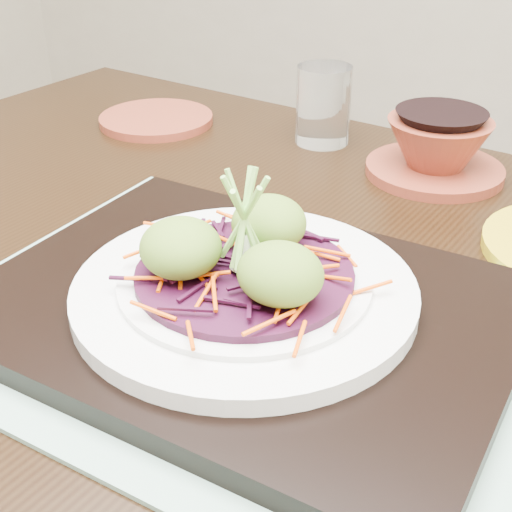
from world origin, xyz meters
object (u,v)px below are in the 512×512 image
at_px(water_glass, 323,105).
at_px(terracotta_bowl_set, 437,151).
at_px(dining_table, 274,377).
at_px(white_plate, 245,289).
at_px(terracotta_side_plate, 156,119).
at_px(serving_tray, 245,309).

bearing_deg(water_glass, terracotta_bowl_set, -14.07).
relative_size(dining_table, white_plate, 5.04).
distance_m(terracotta_side_plate, terracotta_bowl_set, 0.40).
xyz_separation_m(dining_table, water_glass, (-0.10, 0.35, 0.16)).
height_order(dining_table, serving_tray, serving_tray).
height_order(dining_table, white_plate, white_plate).
bearing_deg(terracotta_side_plate, dining_table, -42.54).
bearing_deg(water_glass, terracotta_side_plate, -170.60).
distance_m(dining_table, water_glass, 0.39).
bearing_deg(terracotta_side_plate, terracotta_bowl_set, -0.20).
height_order(serving_tray, white_plate, white_plate).
bearing_deg(terracotta_side_plate, white_plate, -47.79).
relative_size(dining_table, water_glass, 13.88).
height_order(dining_table, terracotta_side_plate, terracotta_side_plate).
height_order(serving_tray, terracotta_bowl_set, terracotta_bowl_set).
distance_m(serving_tray, white_plate, 0.02).
bearing_deg(water_glass, serving_tray, -76.06).
height_order(white_plate, terracotta_bowl_set, terracotta_bowl_set).
bearing_deg(dining_table, serving_tray, -79.99).
height_order(white_plate, terracotta_side_plate, white_plate).
bearing_deg(dining_table, terracotta_side_plate, 145.07).
distance_m(dining_table, terracotta_bowl_set, 0.34).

